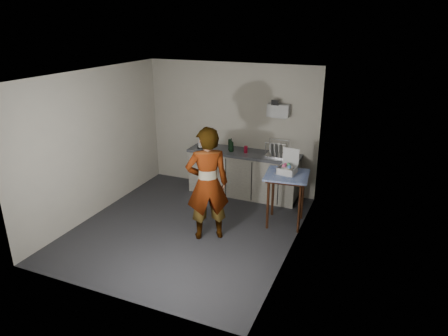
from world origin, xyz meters
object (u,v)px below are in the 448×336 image
at_px(paper_towel, 201,141).
at_px(dark_bottle, 230,145).
at_px(kitchen_counter, 244,175).
at_px(side_table, 287,181).
at_px(soap_bottle, 231,145).
at_px(dish_rack, 276,153).
at_px(standing_man, 207,184).
at_px(bakery_box, 287,168).
at_px(soda_can, 246,149).

bearing_deg(paper_towel, dark_bottle, 7.27).
relative_size(kitchen_counter, side_table, 2.42).
distance_m(kitchen_counter, dark_bottle, 0.67).
relative_size(soap_bottle, dish_rack, 0.63).
bearing_deg(standing_man, bakery_box, -168.94).
xyz_separation_m(side_table, dish_rack, (-0.44, 0.90, 0.17)).
distance_m(soap_bottle, dish_rack, 0.91).
xyz_separation_m(dark_bottle, bakery_box, (1.39, -0.84, -0.00)).
bearing_deg(dark_bottle, kitchen_counter, 0.06).
bearing_deg(soda_can, soap_bottle, -172.34).
relative_size(standing_man, soda_can, 13.82).
bearing_deg(dark_bottle, dish_rack, 0.87).
height_order(kitchen_counter, side_table, side_table).
relative_size(soda_can, dish_rack, 0.32).
relative_size(soda_can, dark_bottle, 0.61).
relative_size(side_table, paper_towel, 3.07).
bearing_deg(soda_can, standing_man, -89.82).
xyz_separation_m(side_table, soap_bottle, (-1.34, 0.82, 0.23)).
distance_m(standing_man, dish_rack, 1.93).
distance_m(standing_man, soda_can, 1.79).
bearing_deg(paper_towel, soap_bottle, 0.48).
relative_size(kitchen_counter, paper_towel, 7.41).
distance_m(kitchen_counter, dish_rack, 0.86).
relative_size(standing_man, dark_bottle, 8.38).
xyz_separation_m(side_table, soda_can, (-1.05, 0.86, 0.17)).
xyz_separation_m(soap_bottle, soda_can, (0.29, 0.04, -0.07)).
distance_m(standing_man, soap_bottle, 1.78).
distance_m(kitchen_counter, soap_bottle, 0.67).
bearing_deg(side_table, dark_bottle, 140.71).
distance_m(standing_man, bakery_box, 1.43).
bearing_deg(bakery_box, dish_rack, 122.62).
xyz_separation_m(dark_bottle, dish_rack, (0.96, 0.01, -0.04)).
bearing_deg(kitchen_counter, standing_man, -88.32).
bearing_deg(kitchen_counter, side_table, -38.94).
relative_size(soap_bottle, dark_bottle, 1.19).
height_order(side_table, soap_bottle, soap_bottle).
relative_size(kitchen_counter, standing_man, 1.20).
bearing_deg(kitchen_counter, dish_rack, 1.24).
relative_size(kitchen_counter, dish_rack, 5.32).
bearing_deg(standing_man, soap_bottle, -112.91).
distance_m(kitchen_counter, bakery_box, 1.49).
bearing_deg(dish_rack, dark_bottle, -179.13).
distance_m(dark_bottle, bakery_box, 1.62).
height_order(kitchen_counter, soda_can, soda_can).
height_order(soda_can, dark_bottle, dark_bottle).
relative_size(standing_man, bakery_box, 4.62).
distance_m(soda_can, paper_towel, 0.96).
distance_m(side_table, bakery_box, 0.22).
bearing_deg(paper_towel, standing_man, -61.22).
bearing_deg(dark_bottle, side_table, -32.33).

